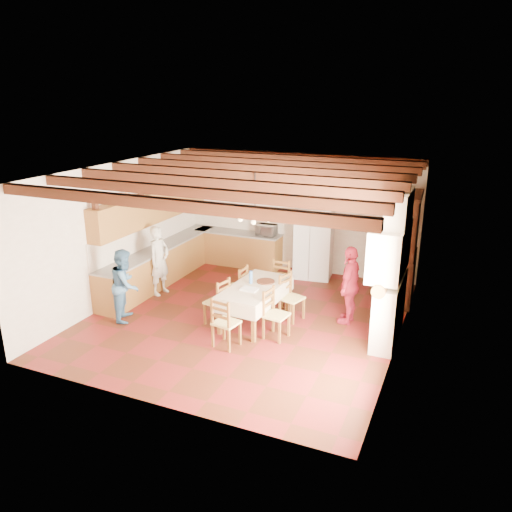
{
  "coord_description": "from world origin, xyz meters",
  "views": [
    {
      "loc": [
        3.86,
        -8.47,
        4.39
      ],
      "look_at": [
        0.1,
        0.3,
        1.25
      ],
      "focal_mm": 35.0,
      "sensor_mm": 36.0,
      "label": 1
    }
  ],
  "objects": [
    {
      "name": "countertop_back",
      "position": [
        -1.55,
        2.95,
        0.88
      ],
      "size": [
        2.34,
        0.62,
        0.04
      ],
      "primitive_type": "cube",
      "color": "slate",
      "rests_on": "lower_cabinets_back"
    },
    {
      "name": "chair_end_near",
      "position": [
        0.17,
        -1.22,
        0.48
      ],
      "size": [
        0.48,
        0.47,
        0.96
      ],
      "primitive_type": null,
      "rotation": [
        0.0,
        0.0,
        2.97
      ],
      "color": "brown",
      "rests_on": "floor"
    },
    {
      "name": "wall_left",
      "position": [
        -3.01,
        0.0,
        1.5
      ],
      "size": [
        0.02,
        6.5,
        3.0
      ],
      "primitive_type": "cube",
      "color": "beige",
      "rests_on": "ground"
    },
    {
      "name": "chandelier",
      "position": [
        0.25,
        -0.1,
        2.25
      ],
      "size": [
        0.47,
        0.47,
        0.03
      ],
      "primitive_type": "torus",
      "color": "black",
      "rests_on": "ground"
    },
    {
      "name": "chair_end_far",
      "position": [
        0.35,
        0.92,
        0.48
      ],
      "size": [
        0.43,
        0.41,
        0.96
      ],
      "primitive_type": null,
      "rotation": [
        0.0,
        0.0,
        -0.02
      ],
      "color": "brown",
      "rests_on": "floor"
    },
    {
      "name": "lower_cabinets_left",
      "position": [
        -2.7,
        1.05,
        0.43
      ],
      "size": [
        0.6,
        4.3,
        0.86
      ],
      "primitive_type": "cube",
      "color": "brown",
      "rests_on": "ground"
    },
    {
      "name": "wall_back",
      "position": [
        0.0,
        3.26,
        1.5
      ],
      "size": [
        6.0,
        0.02,
        3.0
      ],
      "primitive_type": "cube",
      "color": "beige",
      "rests_on": "ground"
    },
    {
      "name": "fireplace",
      "position": [
        2.72,
        0.2,
        1.4
      ],
      "size": [
        0.56,
        1.6,
        2.8
      ],
      "primitive_type": null,
      "color": "beige",
      "rests_on": "ground"
    },
    {
      "name": "floor",
      "position": [
        0.0,
        0.0,
        -0.01
      ],
      "size": [
        6.0,
        6.5,
        0.02
      ],
      "primitive_type": "cube",
      "color": "#4E2012",
      "rests_on": "ground"
    },
    {
      "name": "wall_right",
      "position": [
        3.01,
        0.0,
        1.5
      ],
      "size": [
        0.02,
        6.5,
        3.0
      ],
      "primitive_type": "cube",
      "color": "beige",
      "rests_on": "ground"
    },
    {
      "name": "backsplash_left",
      "position": [
        -2.98,
        1.05,
        1.2
      ],
      "size": [
        0.03,
        4.3,
        0.6
      ],
      "primitive_type": "cube",
      "color": "white",
      "rests_on": "ground"
    },
    {
      "name": "hutch",
      "position": [
        2.75,
        2.21,
        1.2
      ],
      "size": [
        0.62,
        1.34,
        2.39
      ],
      "primitive_type": null,
      "rotation": [
        0.0,
        0.0,
        0.05
      ],
      "color": "#361B11",
      "rests_on": "floor"
    },
    {
      "name": "backsplash_back",
      "position": [
        -1.55,
        3.23,
        1.2
      ],
      "size": [
        2.3,
        0.03,
        0.6
      ],
      "primitive_type": "cube",
      "color": "white",
      "rests_on": "ground"
    },
    {
      "name": "chair_left_near",
      "position": [
        -0.41,
        -0.46,
        0.48
      ],
      "size": [
        0.48,
        0.49,
        0.96
      ],
      "primitive_type": null,
      "rotation": [
        0.0,
        0.0,
        -1.77
      ],
      "color": "brown",
      "rests_on": "floor"
    },
    {
      "name": "refrigerator",
      "position": [
        0.55,
        2.86,
        0.89
      ],
      "size": [
        0.96,
        0.83,
        1.77
      ],
      "primitive_type": "cube",
      "rotation": [
        0.0,
        0.0,
        0.12
      ],
      "color": "white",
      "rests_on": "floor"
    },
    {
      "name": "countertop_left",
      "position": [
        -2.7,
        1.05,
        0.88
      ],
      "size": [
        0.62,
        4.3,
        0.04
      ],
      "primitive_type": "cube",
      "color": "slate",
      "rests_on": "lower_cabinets_left"
    },
    {
      "name": "microwave",
      "position": [
        -0.75,
        2.95,
        1.04
      ],
      "size": [
        0.5,
        0.34,
        0.27
      ],
      "primitive_type": "imported",
      "rotation": [
        0.0,
        0.0,
        0.01
      ],
      "color": "silver",
      "rests_on": "countertop_back"
    },
    {
      "name": "fridge_vase",
      "position": [
        0.47,
        2.86,
        1.91
      ],
      "size": [
        0.28,
        0.28,
        0.28
      ],
      "primitive_type": "imported",
      "rotation": [
        0.0,
        0.0,
        -0.04
      ],
      "color": "#361B11",
      "rests_on": "refrigerator"
    },
    {
      "name": "person_man",
      "position": [
        -2.32,
        0.42,
        0.79
      ],
      "size": [
        0.44,
        0.61,
        1.58
      ],
      "primitive_type": "imported",
      "rotation": [
        0.0,
        0.0,
        1.46
      ],
      "color": "beige",
      "rests_on": "floor"
    },
    {
      "name": "ceiling_beams",
      "position": [
        0.0,
        0.0,
        2.91
      ],
      "size": [
        6.0,
        6.3,
        0.16
      ],
      "primitive_type": null,
      "color": "#351C10",
      "rests_on": "ground"
    },
    {
      "name": "ceiling",
      "position": [
        0.0,
        0.0,
        3.01
      ],
      "size": [
        6.0,
        6.5,
        0.02
      ],
      "primitive_type": "cube",
      "color": "silver",
      "rests_on": "ground"
    },
    {
      "name": "chair_left_far",
      "position": [
        -0.38,
        0.35,
        0.48
      ],
      "size": [
        0.42,
        0.44,
        0.96
      ],
      "primitive_type": null,
      "rotation": [
        0.0,
        0.0,
        -1.61
      ],
      "color": "brown",
      "rests_on": "floor"
    },
    {
      "name": "wall_front",
      "position": [
        0.0,
        -3.26,
        1.5
      ],
      "size": [
        6.0,
        0.02,
        3.0
      ],
      "primitive_type": "cube",
      "color": "beige",
      "rests_on": "ground"
    },
    {
      "name": "chair_right_near",
      "position": [
        0.89,
        -0.57,
        0.48
      ],
      "size": [
        0.46,
        0.48,
        0.96
      ],
      "primitive_type": null,
      "rotation": [
        0.0,
        0.0,
        1.42
      ],
      "color": "brown",
      "rests_on": "floor"
    },
    {
      "name": "wall_picture",
      "position": [
        1.55,
        3.23,
        1.85
      ],
      "size": [
        0.34,
        0.03,
        0.42
      ],
      "primitive_type": "cube",
      "color": "black",
      "rests_on": "ground"
    },
    {
      "name": "dining_table",
      "position": [
        0.25,
        -0.1,
        0.69
      ],
      "size": [
        1.0,
        1.8,
        0.77
      ],
      "rotation": [
        0.0,
        0.0,
        -0.06
      ],
      "color": "beige",
      "rests_on": "floor"
    },
    {
      "name": "person_woman_blue",
      "position": [
        -2.19,
        -0.98,
        0.74
      ],
      "size": [
        0.8,
        0.88,
        1.47
      ],
      "primitive_type": "imported",
      "rotation": [
        0.0,
        0.0,
        1.98
      ],
      "color": "teal",
      "rests_on": "floor"
    },
    {
      "name": "person_woman_red",
      "position": [
        1.96,
        0.64,
        0.79
      ],
      "size": [
        0.46,
        0.96,
        1.59
      ],
      "primitive_type": "imported",
      "rotation": [
        0.0,
        0.0,
        -1.65
      ],
      "color": "#B12035",
      "rests_on": "floor"
    },
    {
      "name": "lower_cabinets_back",
      "position": [
        -1.55,
        2.95,
        0.43
      ],
      "size": [
        2.3,
        0.6,
        0.86
      ],
      "primitive_type": "cube",
      "color": "brown",
      "rests_on": "ground"
    },
    {
      "name": "chair_right_far",
      "position": [
        0.89,
        0.3,
        0.48
      ],
      "size": [
        0.51,
        0.52,
        0.96
      ],
      "primitive_type": null,
      "rotation": [
        0.0,
        0.0,
        1.27
      ],
      "color": "brown",
      "rests_on": "floor"
    },
    {
      "name": "upper_cabinets",
      "position": [
        -2.83,
        1.05,
        1.85
      ],
      "size": [
        0.35,
        4.2,
        0.7
      ],
      "primitive_type": "cube",
      "color": "brown",
      "rests_on": "ground"
    }
  ]
}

